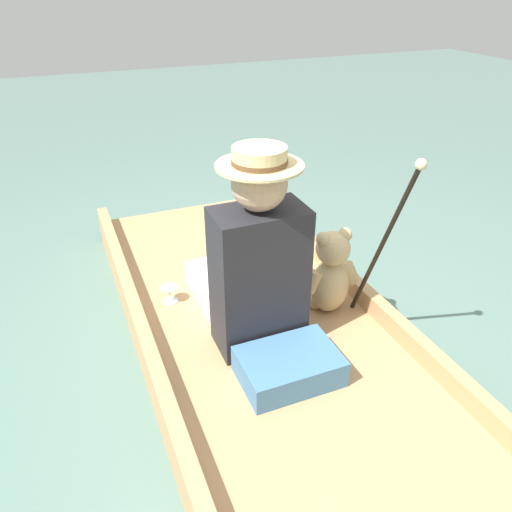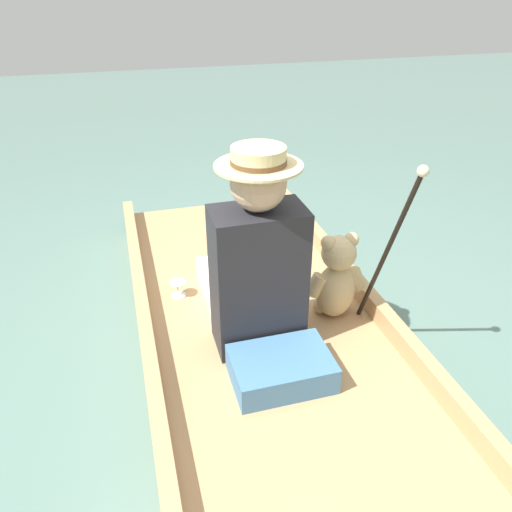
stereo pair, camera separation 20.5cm
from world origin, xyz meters
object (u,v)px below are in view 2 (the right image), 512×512
object	(u,v)px
seated_person	(253,266)
teddy_bear	(336,278)
wine_glass	(178,286)
walking_cane	(392,240)

from	to	relation	value
seated_person	teddy_bear	world-z (taller)	seated_person
seated_person	wine_glass	bearing A→B (deg)	126.34
seated_person	walking_cane	size ratio (longest dim) A/B	1.03
teddy_bear	walking_cane	xyz separation A→B (m)	(0.12, -0.22, 0.29)
wine_glass	walking_cane	bearing A→B (deg)	-35.02
seated_person	walking_cane	bearing A→B (deg)	-24.75
seated_person	walking_cane	distance (m)	0.58
teddy_bear	walking_cane	distance (m)	0.38
wine_glass	walking_cane	size ratio (longest dim) A/B	0.10
teddy_bear	walking_cane	world-z (taller)	walking_cane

